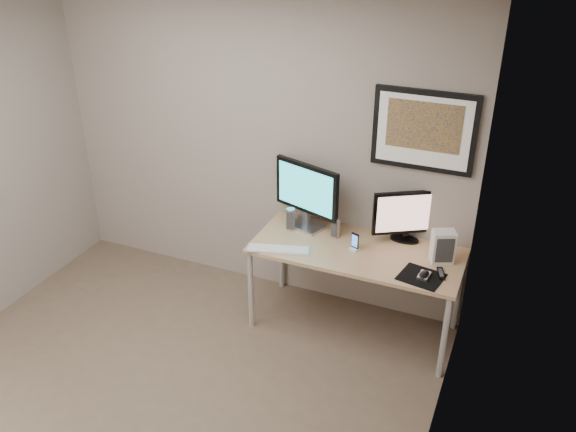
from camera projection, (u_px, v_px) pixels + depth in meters
name	position (u px, v px, depth m)	size (l,w,h in m)	color
floor	(155.00, 403.00, 4.22)	(3.60, 3.60, 0.00)	brown
room	(169.00, 160.00, 3.82)	(3.60, 3.60, 3.60)	white
desk	(356.00, 257.00, 4.67)	(1.60, 0.70, 0.73)	#AB7652
framed_art	(424.00, 131.00, 4.37)	(0.75, 0.04, 0.60)	black
monitor_large	(307.00, 193.00, 4.81)	(0.59, 0.27, 0.55)	#A6A6AB
monitor_tv	(407.00, 215.00, 4.65)	(0.48, 0.30, 0.42)	black
speaker_left	(290.00, 219.00, 4.89)	(0.07, 0.07, 0.18)	#A6A6AB
speaker_right	(336.00, 227.00, 4.78)	(0.07, 0.07, 0.17)	#A6A6AB
phone_dock	(355.00, 242.00, 4.60)	(0.06, 0.06, 0.14)	black
keyboard	(278.00, 249.00, 4.62)	(0.48, 0.13, 0.02)	silver
mousepad	(421.00, 277.00, 4.30)	(0.30, 0.26, 0.00)	black
mouse	(424.00, 275.00, 4.28)	(0.07, 0.12, 0.04)	black
remote	(441.00, 273.00, 4.32)	(0.04, 0.16, 0.02)	black
fan_unit	(443.00, 246.00, 4.43)	(0.16, 0.12, 0.25)	silver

